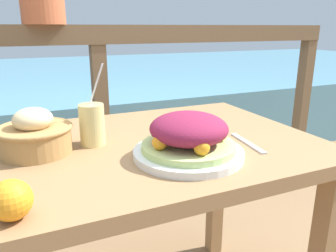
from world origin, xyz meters
The scene contains 8 objects.
patio_table centered at (0.00, 0.00, 0.62)m, with size 0.98×0.73×0.74m.
railing_fence centered at (0.00, 0.73, 0.81)m, with size 2.80×0.08×1.08m.
sea_backdrop centered at (0.00, 3.23, 0.28)m, with size 12.00×4.00×0.57m.
salad_plate centered at (0.04, -0.16, 0.79)m, with size 0.30×0.30×0.12m.
drink_glass centered at (-0.17, 0.04, 0.80)m, with size 0.08×0.07×0.24m.
bread_basket centered at (-0.33, 0.04, 0.79)m, with size 0.20×0.20×0.13m.
fork centered at (0.25, -0.14, 0.74)m, with size 0.04×0.18×0.00m.
orange_near_basket centered at (-0.39, -0.29, 0.78)m, with size 0.08×0.08×0.08m.
Camera 1 is at (-0.34, -0.88, 1.07)m, focal length 35.00 mm.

